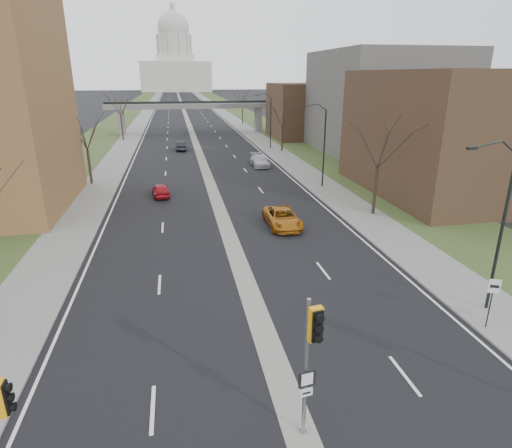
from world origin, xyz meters
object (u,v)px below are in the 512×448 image
object	(u,v)px
car_left_far	(181,146)
car_right_mid	(260,161)
signal_pole_median	(311,348)
speed_limit_sign	(492,295)
car_right_near	(282,218)
car_left_near	(161,190)

from	to	relation	value
car_left_far	car_right_mid	size ratio (longest dim) A/B	0.86
signal_pole_median	speed_limit_sign	bearing A→B (deg)	15.68
signal_pole_median	car_right_near	world-z (taller)	signal_pole_median
speed_limit_sign	car_right_mid	world-z (taller)	speed_limit_sign
car_left_far	car_right_mid	world-z (taller)	car_right_mid
signal_pole_median	car_left_far	bearing A→B (deg)	84.16
speed_limit_sign	car_right_mid	xyz separation A→B (m)	(-3.22, 40.00, -1.13)
car_left_near	car_right_near	xyz separation A→B (m)	(9.81, -10.94, 0.07)
car_left_near	car_right_near	distance (m)	14.70
car_left_near	car_right_mid	size ratio (longest dim) A/B	0.76
signal_pole_median	speed_limit_sign	xyz separation A→B (m)	(10.38, 4.67, -1.71)
speed_limit_sign	signal_pole_median	bearing A→B (deg)	-133.28
signal_pole_median	speed_limit_sign	distance (m)	11.51
car_right_mid	signal_pole_median	bearing A→B (deg)	-99.22
car_left_near	signal_pole_median	bearing A→B (deg)	92.79
car_right_mid	car_right_near	bearing A→B (deg)	-96.87
speed_limit_sign	car_left_far	size ratio (longest dim) A/B	0.58
signal_pole_median	car_right_near	xyz separation A→B (m)	(4.34, 20.84, -2.85)
car_left_far	car_left_near	bearing A→B (deg)	86.99
speed_limit_sign	car_right_mid	bearing A→B (deg)	117.11
car_left_far	car_right_near	size ratio (longest dim) A/B	0.83
signal_pole_median	car_right_mid	bearing A→B (deg)	72.36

